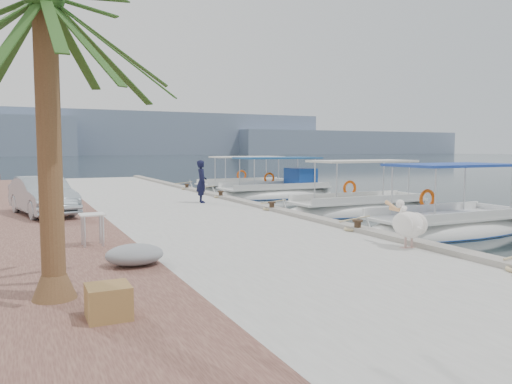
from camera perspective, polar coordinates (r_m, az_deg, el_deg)
ground at (r=16.72m, az=5.23°, el=-4.36°), size 400.00×400.00×0.00m
concrete_quay at (r=20.10m, az=-9.54°, el=-2.11°), size 6.00×40.00×0.50m
quay_curb at (r=20.98m, az=-2.23°, el=-0.90°), size 0.44×40.00×0.12m
cobblestone_strip at (r=19.36m, az=-23.94°, el=-2.75°), size 4.00×40.00×0.50m
distant_hills at (r=219.07m, az=-15.43°, el=6.10°), size 330.00×60.00×18.00m
fishing_caique_b at (r=17.07m, az=20.93°, el=-4.06°), size 6.47×2.52×2.83m
fishing_caique_c at (r=21.10m, az=11.57°, el=-2.15°), size 7.22×2.16×2.83m
fishing_caique_d at (r=27.79m, az=2.31°, el=-0.22°), size 7.49×2.62×2.83m
fishing_caique_e at (r=31.02m, az=-1.34°, el=0.21°), size 7.15×2.37×2.83m
mooring_bollards at (r=17.76m, az=1.82°, el=-1.54°), size 0.28×20.28×0.33m
pelican at (r=11.65m, az=17.01°, el=-3.48°), size 0.56×1.36×1.05m
fisherman at (r=20.48m, az=-6.23°, el=1.20°), size 0.51×0.69×1.74m
date_palm at (r=8.07m, az=-23.06°, el=19.53°), size 4.60×4.60×5.24m
parked_car at (r=18.10m, az=-23.18°, el=-0.39°), size 2.18×4.10×1.28m
wooden_crate at (r=6.94m, az=-16.51°, el=-11.92°), size 0.55×0.55×0.44m
tarp_bundle at (r=9.83m, az=-13.71°, el=-6.97°), size 1.10×0.90×0.40m
folding_table at (r=12.00m, az=-18.22°, el=-3.36°), size 0.55×0.55×0.73m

